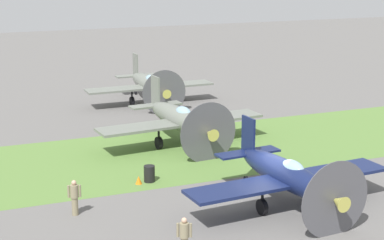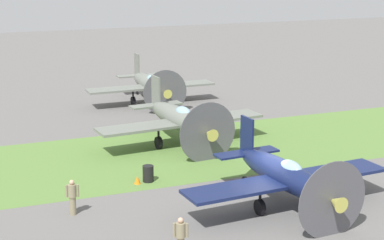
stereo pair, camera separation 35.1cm
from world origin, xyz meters
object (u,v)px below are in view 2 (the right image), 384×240
(airplane_wingman, at_px, (180,119))
(ground_crew_mechanic, at_px, (72,196))
(ground_crew_chief, at_px, (181,236))
(fuel_drum, at_px, (148,174))
(airplane_trail, at_px, (150,84))
(runway_marker_cone, at_px, (137,180))
(airplane_lead, at_px, (285,175))

(airplane_wingman, height_order, ground_crew_mechanic, airplane_wingman)
(ground_crew_chief, height_order, fuel_drum, ground_crew_chief)
(airplane_trail, bearing_deg, ground_crew_chief, 74.07)
(ground_crew_chief, xyz_separation_m, runway_marker_cone, (-0.84, -8.89, -0.69))
(airplane_lead, relative_size, airplane_trail, 1.01)
(airplane_wingman, xyz_separation_m, fuel_drum, (4.10, 6.10, -1.23))
(airplane_wingman, relative_size, fuel_drum, 12.57)
(ground_crew_chief, distance_m, ground_crew_mechanic, 6.78)
(airplane_trail, distance_m, ground_crew_mechanic, 23.66)
(ground_crew_mechanic, xyz_separation_m, fuel_drum, (-4.68, -3.03, -0.46))
(airplane_trail, height_order, runway_marker_cone, airplane_trail)
(ground_crew_chief, xyz_separation_m, fuel_drum, (-1.49, -9.01, -0.46))
(fuel_drum, bearing_deg, runway_marker_cone, 10.86)
(airplane_trail, height_order, ground_crew_chief, airplane_trail)
(ground_crew_mechanic, height_order, runway_marker_cone, ground_crew_mechanic)
(ground_crew_chief, height_order, ground_crew_mechanic, same)
(ground_crew_chief, bearing_deg, airplane_wingman, -84.80)
(airplane_trail, bearing_deg, ground_crew_mechanic, 62.69)
(ground_crew_mechanic, xyz_separation_m, runway_marker_cone, (-4.04, -2.90, -0.69))
(ground_crew_chief, bearing_deg, fuel_drum, -73.88)
(ground_crew_chief, bearing_deg, airplane_trail, -79.86)
(airplane_lead, xyz_separation_m, runway_marker_cone, (5.74, -5.67, -1.38))
(ground_crew_chief, distance_m, runway_marker_cone, 8.96)
(airplane_lead, bearing_deg, airplane_wingman, -89.57)
(airplane_lead, bearing_deg, ground_crew_mechanic, -20.10)
(runway_marker_cone, bearing_deg, airplane_lead, 135.37)
(airplane_wingman, height_order, airplane_trail, airplane_wingman)
(fuel_drum, bearing_deg, airplane_lead, 131.33)
(airplane_wingman, xyz_separation_m, runway_marker_cone, (4.75, 6.22, -1.46))
(airplane_trail, xyz_separation_m, ground_crew_chief, (7.45, 27.10, -0.69))
(airplane_trail, distance_m, runway_marker_cone, 19.42)
(airplane_wingman, relative_size, ground_crew_chief, 6.54)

